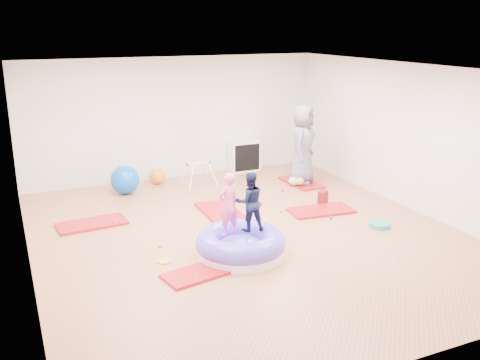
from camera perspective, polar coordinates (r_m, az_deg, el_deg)
name	(u,v)px	position (r m, az deg, el deg)	size (l,w,h in m)	color
room	(247,156)	(8.85, 0.80, 2.61)	(7.01, 8.01, 2.81)	tan
gym_mat_front_left	(200,273)	(7.89, -4.31, -9.86)	(1.06, 0.53, 0.04)	red
gym_mat_mid_left	(92,224)	(10.05, -15.52, -4.52)	(1.21, 0.61, 0.05)	red
gym_mat_center_back	(221,212)	(10.28, -2.08, -3.41)	(1.29, 0.65, 0.05)	red
gym_mat_right	(321,211)	(10.47, 8.62, -3.24)	(1.23, 0.61, 0.05)	red
gym_mat_rear_right	(301,182)	(12.26, 6.55, -0.26)	(1.15, 0.58, 0.05)	red
inflatable_cushion	(241,245)	(8.41, 0.06, -6.95)	(1.42, 1.42, 0.45)	white
child_pink	(228,201)	(8.14, -1.25, -2.25)	(0.36, 0.24, 0.99)	#F74E9F
child_navy	(250,199)	(8.31, 1.03, -2.00)	(0.46, 0.36, 0.95)	#111734
adult_caregiver	(303,144)	(11.96, 6.70, 3.80)	(0.86, 0.56, 1.76)	slate
infant	(297,180)	(11.93, 6.09, -0.04)	(0.36, 0.37, 0.21)	silver
ball_pit_balls	(250,222)	(9.74, 1.11, -4.52)	(4.32, 3.20, 0.07)	#C3070B
exercise_ball_blue	(125,180)	(11.63, -12.17, 0.02)	(0.62, 0.62, 0.62)	blue
exercise_ball_orange	(157,176)	(12.25, -8.84, 0.40)	(0.36, 0.36, 0.36)	orange
infant_play_gym	(199,171)	(11.91, -4.41, 1.02)	(0.71, 0.67, 0.54)	white
cube_shelf	(244,156)	(13.12, 0.45, 2.56)	(0.76, 0.37, 0.76)	white
balance_disc	(379,225)	(9.91, 14.64, -4.63)	(0.39, 0.39, 0.09)	teal
backpack	(323,197)	(10.90, 8.83, -1.85)	(0.23, 0.14, 0.27)	#9C050C
yellow_toy	(164,262)	(8.32, -8.12, -8.61)	(0.19, 0.19, 0.03)	gold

